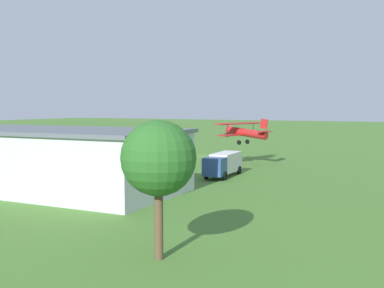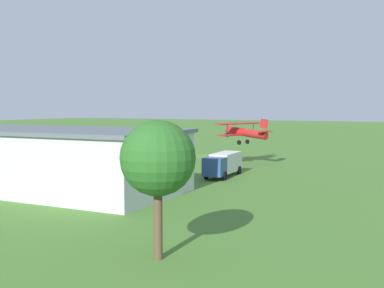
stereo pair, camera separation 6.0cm
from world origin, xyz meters
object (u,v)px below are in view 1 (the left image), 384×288
Objects in this scene: hangar at (34,158)px; person_near_hangar_door at (174,167)px; car_black at (39,160)px; person_watching_takeoff at (48,156)px; person_beside_truck at (108,161)px; biplane at (245,132)px; truck_flatbed_blue at (223,163)px; tree_behind_hangar_left at (158,159)px; person_walking_on_apron at (13,160)px; person_by_parked_cars at (81,159)px.

person_near_hangar_door is at bearing -117.04° from hangar.
person_watching_takeoff is (2.11, -3.76, 0.02)m from car_black.
person_beside_truck is at bearing -78.42° from hangar.
car_black is at bearing 30.51° from biplane.
truck_flatbed_blue is 4.70× the size of person_beside_truck.
person_near_hangar_door is 0.24× the size of tree_behind_hangar_left.
biplane is 1.28× the size of tree_behind_hangar_left.
car_black is 2.76× the size of person_walking_on_apron.
person_near_hangar_door is at bearing 173.21° from person_beside_truck.
person_beside_truck is at bearing -1.07° from truck_flatbed_blue.
truck_flatbed_blue is at bearing -170.68° from person_near_hangar_door.
person_beside_truck is 39.25m from tree_behind_hangar_left.
person_near_hangar_door is at bearing 9.32° from truck_flatbed_blue.
biplane is 5.70× the size of person_watching_takeoff.
person_near_hangar_door is 1.11× the size of person_walking_on_apron.
car_black is at bearing 3.45° from person_near_hangar_door.
person_watching_takeoff reaches higher than car_black.
hangar reaches higher than truck_flatbed_blue.
truck_flatbed_blue is at bearing 179.40° from person_by_parked_cars.
person_by_parked_cars is (15.46, -1.20, -0.00)m from person_near_hangar_door.
car_black is at bearing 24.93° from person_by_parked_cars.
tree_behind_hangar_left is (-25.87, 29.17, 4.53)m from person_beside_truck.
hangar is 26.17m from tree_behind_hangar_left.
car_black is at bearing -36.70° from tree_behind_hangar_left.
biplane is 32.31m from person_walking_on_apron.
car_black is 20.77m from person_near_hangar_door.
person_watching_takeoff is 0.22× the size of tree_behind_hangar_left.
person_by_parked_cars is at bearing 1.15° from person_beside_truck.
truck_flatbed_blue is 4.92× the size of person_walking_on_apron.
truck_flatbed_blue is 4.43× the size of person_near_hangar_door.
person_watching_takeoff is (15.28, -17.34, -2.17)m from hangar.
truck_flatbed_blue is 21.43m from person_by_parked_cars.
person_walking_on_apron is at bearing 80.29° from person_watching_takeoff.
person_beside_truck is at bearing -48.43° from tree_behind_hangar_left.
hangar is 19.19× the size of person_walking_on_apron.
car_black is 3.58m from person_walking_on_apron.
truck_flatbed_blue is 28.86m from person_watching_takeoff.
hangar reaches higher than car_black.
hangar is 30.32m from biplane.
person_beside_truck is (-9.86, -2.54, 0.03)m from car_black.
car_black is 0.56× the size of truck_flatbed_blue.
person_walking_on_apron is at bearing -32.57° from tree_behind_hangar_left.
car_black is at bearing -45.89° from hangar.
person_walking_on_apron is at bearing 7.78° from truck_flatbed_blue.
person_watching_takeoff is (22.84, -2.51, -0.06)m from person_near_hangar_door.
hangar is 23.21m from person_watching_takeoff.
person_walking_on_apron is at bearing -35.86° from hangar.
person_walking_on_apron is (3.07, 1.84, -0.01)m from car_black.
hangar is 20.15m from person_walking_on_apron.
person_beside_truck is 0.95× the size of person_by_parked_cars.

